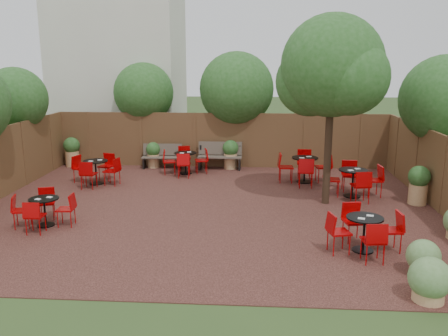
{
  "coord_description": "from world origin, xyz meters",
  "views": [
    {
      "loc": [
        1.2,
        -11.77,
        3.83
      ],
      "look_at": [
        0.38,
        0.5,
        1.0
      ],
      "focal_mm": 37.35,
      "sensor_mm": 36.0,
      "label": 1
    }
  ],
  "objects": [
    {
      "name": "ground",
      "position": [
        0.0,
        0.0,
        0.0
      ],
      "size": [
        80.0,
        80.0,
        0.0
      ],
      "primitive_type": "plane",
      "color": "#354F23",
      "rests_on": "ground"
    },
    {
      "name": "courtyard_paving",
      "position": [
        0.0,
        0.0,
        0.01
      ],
      "size": [
        12.0,
        10.0,
        0.02
      ],
      "primitive_type": "cube",
      "color": "#321914",
      "rests_on": "ground"
    },
    {
      "name": "fence_back",
      "position": [
        0.0,
        5.0,
        1.0
      ],
      "size": [
        12.0,
        0.08,
        2.0
      ],
      "primitive_type": "cube",
      "color": "#4E2E1D",
      "rests_on": "ground"
    },
    {
      "name": "fence_right",
      "position": [
        6.0,
        0.0,
        1.0
      ],
      "size": [
        0.08,
        10.0,
        2.0
      ],
      "primitive_type": "cube",
      "color": "#4E2E1D",
      "rests_on": "ground"
    },
    {
      "name": "neighbour_building",
      "position": [
        -4.5,
        8.0,
        4.0
      ],
      "size": [
        5.0,
        4.0,
        8.0
      ],
      "primitive_type": "cube",
      "color": "beige",
      "rests_on": "ground"
    },
    {
      "name": "overhang_foliage",
      "position": [
        -1.24,
        2.83,
        2.73
      ],
      "size": [
        15.72,
        10.62,
        2.74
      ],
      "color": "#23531B",
      "rests_on": "ground"
    },
    {
      "name": "courtyard_tree",
      "position": [
        3.16,
        0.64,
        3.56
      ],
      "size": [
        2.8,
        2.7,
        5.02
      ],
      "rotation": [
        0.0,
        0.0,
        -0.03
      ],
      "color": "black",
      "rests_on": "courtyard_paving"
    },
    {
      "name": "park_bench_left",
      "position": [
        -2.15,
        4.62,
        0.47
      ],
      "size": [
        1.44,
        0.5,
        0.88
      ],
      "rotation": [
        0.0,
        0.0,
        0.03
      ],
      "color": "brown",
      "rests_on": "courtyard_paving"
    },
    {
      "name": "park_bench_right",
      "position": [
        -0.04,
        4.63,
        0.52
      ],
      "size": [
        1.58,
        0.53,
        0.97
      ],
      "rotation": [
        0.0,
        0.0,
        -0.01
      ],
      "color": "brown",
      "rests_on": "courtyard_paving"
    },
    {
      "name": "bistro_tables",
      "position": [
        0.64,
        1.25,
        0.46
      ],
      "size": [
        9.43,
        8.0,
        0.94
      ],
      "color": "black",
      "rests_on": "courtyard_paving"
    },
    {
      "name": "planters",
      "position": [
        -0.41,
        3.61,
        0.58
      ],
      "size": [
        11.77,
        4.54,
        1.08
      ],
      "color": "tan",
      "rests_on": "courtyard_paving"
    },
    {
      "name": "low_shrubs",
      "position": [
        4.72,
        -3.35,
        0.37
      ],
      "size": [
        2.33,
        3.52,
        0.74
      ],
      "color": "tan",
      "rests_on": "courtyard_paving"
    }
  ]
}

